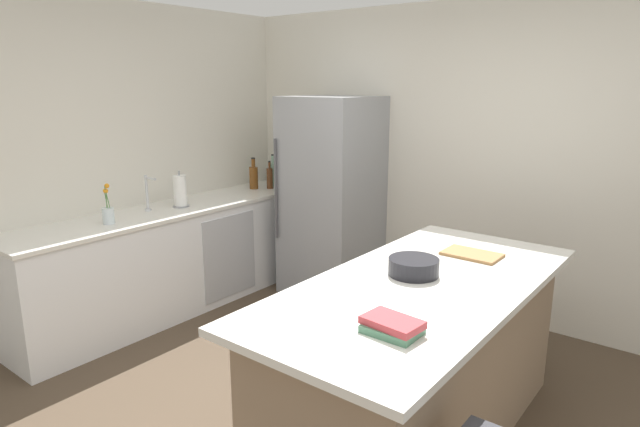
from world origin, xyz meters
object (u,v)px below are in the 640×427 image
Objects in this scene: paper_towel_roll at (180,191)px; cutting_board at (472,254)px; gin_bottle at (273,174)px; cookbook_stack at (392,326)px; flower_vase at (108,212)px; syrup_bottle at (270,178)px; kitchen_island at (418,360)px; refrigerator at (331,197)px; mixing_bowl at (414,267)px; whiskey_bottle at (254,177)px; sink_faucet at (148,193)px; olive_oil_bottle at (283,174)px.

paper_towel_roll reaches higher than cutting_board.
cookbook_stack is (2.67, -2.15, -0.08)m from gin_bottle.
flower_vase reaches higher than syrup_bottle.
cookbook_stack is 0.76× the size of cutting_board.
syrup_bottle reaches higher than kitchen_island.
kitchen_island is 2.91m from syrup_bottle.
syrup_bottle is (-0.76, -0.02, 0.10)m from refrigerator.
flower_vase reaches higher than mixing_bowl.
cookbook_stack is at bearing -35.36° from whiskey_bottle.
cutting_board is at bearing 4.66° from paper_towel_roll.
refrigerator reaches higher than cookbook_stack.
kitchen_island is 1.19× the size of refrigerator.
paper_towel_roll is at bearing 172.63° from mixing_bowl.
flower_vase is at bearing -160.00° from cutting_board.
gin_bottle is 1.21× the size of mixing_bowl.
refrigerator is 0.80m from gin_bottle.
paper_towel_roll is (0.08, 0.27, -0.02)m from sink_faucet.
olive_oil_bottle is 1.00× the size of cutting_board.
paper_towel_roll is at bearing -92.16° from syrup_bottle.
sink_faucet is 1.08× the size of syrup_bottle.
whiskey_bottle is 1.13× the size of mixing_bowl.
sink_faucet is at bearing 105.19° from flower_vase.
syrup_bottle is 0.82× the size of cutting_board.
paper_towel_roll is at bearing -126.42° from refrigerator.
whiskey_bottle is at bearing 152.87° from mixing_bowl.
olive_oil_bottle is (-0.74, 0.15, 0.12)m from refrigerator.
whiskey_bottle is at bearing -115.97° from gin_bottle.
flower_vase is (-2.46, -0.32, 0.53)m from kitchen_island.
olive_oil_bottle is 0.31m from whiskey_bottle.
refrigerator reaches higher than cutting_board.
kitchen_island is 2.29m from refrigerator.
refrigerator is 1.62m from sink_faucet.
kitchen_island is at bearing -31.59° from gin_bottle.
flower_vase is 0.92× the size of olive_oil_bottle.
sink_faucet is (-0.88, -1.35, 0.15)m from refrigerator.
gin_bottle is 1.29× the size of cookbook_stack.
flower_vase is 2.66m from cookbook_stack.
whiskey_bottle is 2.80m from mixing_bowl.
whiskey_bottle is 1.21× the size of cookbook_stack.
whiskey_bottle reaches higher than cutting_board.
cookbook_stack is at bearing -40.49° from olive_oil_bottle.
mixing_bowl is (2.41, -0.31, -0.07)m from paper_towel_roll.
paper_towel_roll is (-0.80, -1.09, 0.12)m from refrigerator.
sink_faucet is 2.66m from cutting_board.
kitchen_island is at bearing -2.57° from sink_faucet.
olive_oil_bottle is 1.32× the size of cookbook_stack.
olive_oil_bottle is at bearing 82.93° from syrup_bottle.
syrup_bottle reaches higher than cutting_board.
mixing_bowl is at bearing -31.36° from gin_bottle.
cutting_board is at bearing -20.55° from gin_bottle.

